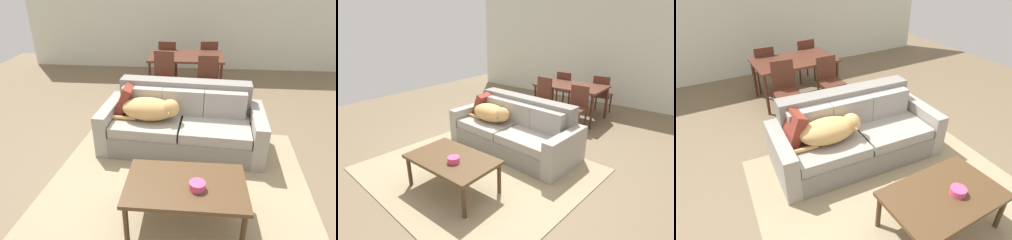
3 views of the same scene
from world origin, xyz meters
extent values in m
plane|color=#746147|center=(0.00, 0.00, 0.00)|extent=(10.00, 10.00, 0.00)
cube|color=silver|center=(0.00, 4.00, 1.35)|extent=(8.00, 0.12, 2.70)
cube|color=tan|center=(-0.06, -0.59, 0.01)|extent=(3.15, 2.89, 0.01)
cube|color=gray|center=(-0.06, 0.23, 0.15)|extent=(1.88, 1.07, 0.30)
cube|color=#9B968D|center=(-0.52, 0.27, 0.37)|extent=(0.94, 0.96, 0.14)
cube|color=#9B968D|center=(0.39, 0.20, 0.37)|extent=(0.94, 0.96, 0.14)
cube|color=gray|center=(-0.04, 0.58, 0.65)|extent=(1.83, 0.37, 0.41)
cube|color=#9B968D|center=(-0.61, 0.43, 0.61)|extent=(0.57, 0.20, 0.35)
cube|color=#9B968D|center=(-0.05, 0.39, 0.61)|extent=(0.57, 0.20, 0.35)
cube|color=#9B968D|center=(0.51, 0.35, 0.61)|extent=(0.57, 0.20, 0.35)
cube|color=#9B968D|center=(-1.05, 0.30, 0.29)|extent=(0.24, 0.95, 0.58)
cube|color=#9B968D|center=(0.93, 0.16, 0.29)|extent=(0.24, 0.95, 0.58)
ellipsoid|color=tan|center=(-0.50, 0.18, 0.59)|extent=(0.72, 0.44, 0.30)
sphere|color=tan|center=(-0.21, 0.14, 0.63)|extent=(0.23, 0.23, 0.23)
cone|color=#A07B47|center=(-0.22, 0.03, 0.62)|extent=(0.11, 0.14, 0.10)
cylinder|color=tan|center=(-0.82, 0.13, 0.47)|extent=(0.32, 0.07, 0.05)
cube|color=maroon|center=(-0.86, 0.41, 0.62)|extent=(0.26, 0.41, 0.42)
cube|color=#533920|center=(0.04, -1.14, 0.44)|extent=(1.12, 0.70, 0.04)
cylinder|color=#47311C|center=(-0.48, -1.44, 0.21)|extent=(0.05, 0.05, 0.42)
cylinder|color=#47311C|center=(0.55, -1.44, 0.21)|extent=(0.05, 0.05, 0.42)
cylinder|color=#47311C|center=(-0.48, -0.84, 0.21)|extent=(0.05, 0.05, 0.42)
cylinder|color=#47311C|center=(0.55, -0.84, 0.21)|extent=(0.05, 0.05, 0.42)
cylinder|color=#EA4C7F|center=(0.14, -1.20, 0.49)|extent=(0.15, 0.15, 0.07)
cube|color=#542B1E|center=(-0.08, 2.34, 0.72)|extent=(1.42, 0.90, 0.04)
cylinder|color=#48251A|center=(-0.74, 1.94, 0.35)|extent=(0.05, 0.05, 0.70)
cylinder|color=#48251A|center=(0.58, 1.94, 0.35)|extent=(0.05, 0.05, 0.70)
cylinder|color=#48251A|center=(-0.74, 2.74, 0.35)|extent=(0.05, 0.05, 0.70)
cylinder|color=#48251A|center=(0.58, 2.74, 0.35)|extent=(0.05, 0.05, 0.70)
cube|color=#542B1E|center=(-0.48, 1.68, 0.45)|extent=(0.44, 0.44, 0.04)
cube|color=#542B1E|center=(-0.46, 1.86, 0.70)|extent=(0.36, 0.08, 0.47)
cylinder|color=#4C271B|center=(-0.67, 1.53, 0.22)|extent=(0.04, 0.04, 0.43)
cylinder|color=#4C271B|center=(-0.33, 1.49, 0.22)|extent=(0.04, 0.04, 0.43)
cylinder|color=#4C271B|center=(-0.63, 1.87, 0.22)|extent=(0.04, 0.04, 0.43)
cylinder|color=#4C271B|center=(-0.29, 1.83, 0.22)|extent=(0.04, 0.04, 0.43)
cube|color=#542B1E|center=(0.33, 1.70, 0.44)|extent=(0.40, 0.40, 0.04)
cube|color=#542B1E|center=(0.33, 1.88, 0.66)|extent=(0.36, 0.04, 0.41)
cylinder|color=#4C271B|center=(0.16, 1.53, 0.21)|extent=(0.04, 0.04, 0.42)
cylinder|color=#4C271B|center=(0.50, 1.54, 0.21)|extent=(0.04, 0.04, 0.42)
cylinder|color=#4C271B|center=(0.16, 1.87, 0.21)|extent=(0.04, 0.04, 0.42)
cylinder|color=#4C271B|center=(0.50, 1.88, 0.21)|extent=(0.04, 0.04, 0.42)
cube|color=#542B1E|center=(-0.48, 2.96, 0.46)|extent=(0.41, 0.41, 0.04)
cube|color=#542B1E|center=(-0.49, 2.78, 0.69)|extent=(0.36, 0.05, 0.43)
cylinder|color=#4C271B|center=(-0.31, 3.12, 0.22)|extent=(0.04, 0.04, 0.44)
cylinder|color=#4C271B|center=(-0.65, 3.13, 0.22)|extent=(0.04, 0.04, 0.44)
cylinder|color=#4C271B|center=(-0.32, 2.78, 0.22)|extent=(0.04, 0.04, 0.44)
cylinder|color=#4C271B|center=(-0.66, 2.79, 0.22)|extent=(0.04, 0.04, 0.44)
cube|color=#542B1E|center=(0.37, 3.05, 0.43)|extent=(0.43, 0.43, 0.04)
cube|color=#542B1E|center=(0.38, 2.87, 0.68)|extent=(0.36, 0.06, 0.45)
cylinder|color=#4C271B|center=(0.53, 3.23, 0.21)|extent=(0.04, 0.04, 0.41)
cylinder|color=#4C271B|center=(0.19, 3.21, 0.21)|extent=(0.04, 0.04, 0.41)
cylinder|color=#4C271B|center=(0.55, 2.90, 0.21)|extent=(0.04, 0.04, 0.41)
cylinder|color=#4C271B|center=(0.21, 2.87, 0.21)|extent=(0.04, 0.04, 0.41)
camera|label=1|loc=(0.06, -3.32, 2.23)|focal=31.66mm
camera|label=2|loc=(2.45, -3.08, 2.08)|focal=29.24mm
camera|label=3|loc=(-1.72, -2.33, 2.40)|focal=30.17mm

